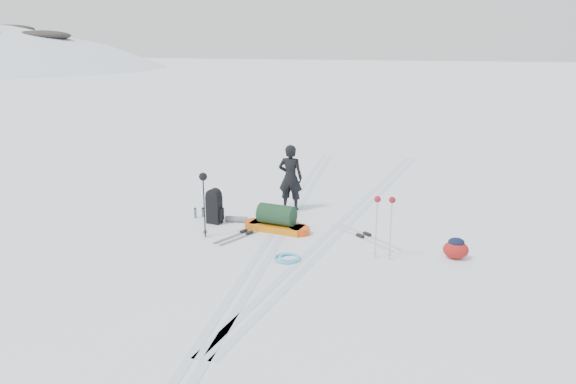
% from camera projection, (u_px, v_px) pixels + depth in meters
% --- Properties ---
extents(ground, '(200.00, 200.00, 0.00)m').
position_uv_depth(ground, '(276.00, 236.00, 12.13)').
color(ground, white).
rests_on(ground, ground).
extents(ski_tracks, '(3.38, 17.97, 0.01)m').
position_uv_depth(ski_tracks, '(313.00, 226.00, 12.79)').
color(ski_tracks, silver).
rests_on(ski_tracks, ground).
extents(skier, '(0.60, 0.40, 1.65)m').
position_uv_depth(skier, '(290.00, 178.00, 13.78)').
color(skier, black).
rests_on(skier, ground).
extents(pulk_sled, '(1.61, 0.69, 0.60)m').
position_uv_depth(pulk_sled, '(277.00, 221.00, 12.42)').
color(pulk_sled, orange).
rests_on(pulk_sled, ground).
extents(expedition_rucksack, '(0.90, 0.44, 0.82)m').
position_uv_depth(expedition_rucksack, '(217.00, 207.00, 12.89)').
color(expedition_rucksack, black).
rests_on(expedition_rucksack, ground).
extents(ski_poles_black, '(0.17, 0.20, 1.42)m').
position_uv_depth(ski_poles_black, '(203.00, 185.00, 11.79)').
color(ski_poles_black, black).
rests_on(ski_poles_black, ground).
extents(ski_poles_silver, '(0.40, 0.15, 1.26)m').
position_uv_depth(ski_poles_silver, '(385.00, 207.00, 10.62)').
color(ski_poles_silver, '#ACAEB3').
rests_on(ski_poles_silver, ground).
extents(touring_skis_grey, '(0.97, 1.73, 0.07)m').
position_uv_depth(touring_skis_grey, '(247.00, 233.00, 12.28)').
color(touring_skis_grey, gray).
rests_on(touring_skis_grey, ground).
extents(touring_skis_white, '(1.68, 1.53, 0.07)m').
position_uv_depth(touring_skis_white, '(364.00, 236.00, 12.08)').
color(touring_skis_white, silver).
rests_on(touring_skis_white, ground).
extents(rope_coil, '(0.62, 0.62, 0.06)m').
position_uv_depth(rope_coil, '(288.00, 258.00, 10.85)').
color(rope_coil, '#57AAD4').
rests_on(rope_coil, ground).
extents(small_daypack, '(0.58, 0.51, 0.42)m').
position_uv_depth(small_daypack, '(456.00, 248.00, 10.86)').
color(small_daypack, maroon).
rests_on(small_daypack, ground).
extents(thermos_pair, '(0.21, 0.19, 0.25)m').
position_uv_depth(thermos_pair, '(199.00, 213.00, 13.36)').
color(thermos_pair, '#5B5D63').
rests_on(thermos_pair, ground).
extents(stuff_sack, '(0.45, 0.39, 0.24)m').
position_uv_depth(stuff_sack, '(288.00, 218.00, 12.98)').
color(stuff_sack, black).
rests_on(stuff_sack, ground).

